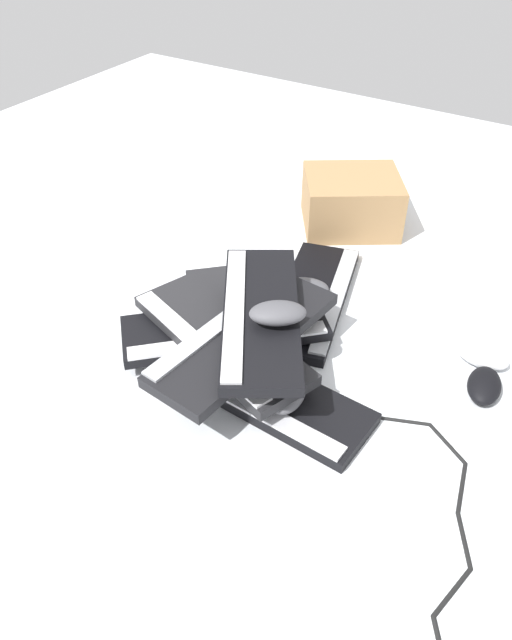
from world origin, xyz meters
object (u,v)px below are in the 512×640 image
keyboard_5 (244,337)px  keyboard_3 (225,329)px  mouse_4 (288,394)px  cardboard_box (351,202)px  keyboard_2 (313,298)px  keyboard_1 (264,393)px  mouse_2 (278,313)px  mouse_0 (482,356)px  keyboard_6 (259,314)px  keyboard_4 (220,338)px  mouse_1 (484,386)px  mouse_3 (305,288)px  keyboard_0 (231,324)px

keyboard_5 → keyboard_3: bearing=-32.2°
mouse_4 → keyboard_5: bearing=-119.4°
cardboard_box → keyboard_2: bearing=102.9°
keyboard_1 → mouse_4: (-0.06, 0.01, 0.04)m
mouse_2 → mouse_4: 0.15m
mouse_0 → cardboard_box: cardboard_box is taller
keyboard_6 → mouse_2: 0.07m
keyboard_4 → mouse_0: size_ratio=4.23×
keyboard_5 → mouse_0: (-0.41, -0.30, -0.08)m
keyboard_2 → keyboard_6: keyboard_6 is taller
keyboard_6 → mouse_4: size_ratio=4.11×
keyboard_3 → cardboard_box: bearing=-90.4°
cardboard_box → keyboard_5: bearing=97.1°
mouse_2 → mouse_1: bearing=-9.8°
mouse_4 → keyboard_3: bearing=-125.2°
keyboard_3 → keyboard_5: keyboard_5 is taller
keyboard_3 → mouse_3: bearing=-109.4°
keyboard_2 → mouse_0: (-0.40, -0.00, 0.01)m
mouse_2 → keyboard_3: bearing=133.1°
keyboard_1 → keyboard_3: (0.16, -0.09, 0.03)m
keyboard_4 → cardboard_box: (0.02, -0.67, 0.00)m
keyboard_3 → mouse_4: bearing=155.2°
mouse_3 → cardboard_box: (0.07, -0.40, 0.02)m
keyboard_4 → mouse_0: 0.56m
keyboard_0 → keyboard_3: size_ratio=1.00×
keyboard_0 → mouse_1: mouse_1 is taller
keyboard_6 → mouse_4: 0.17m
keyboard_0 → keyboard_4: bearing=113.5°
keyboard_1 → keyboard_6: keyboard_6 is taller
cardboard_box → keyboard_6: bearing=98.2°
keyboard_0 → keyboard_6: 0.18m
keyboard_3 → keyboard_4: keyboard_4 is taller
keyboard_1 → mouse_1: size_ratio=4.08×
keyboard_0 → mouse_2: mouse_2 is taller
keyboard_2 → cardboard_box: 0.39m
mouse_0 → mouse_2: size_ratio=1.00×
mouse_4 → keyboard_4: bearing=-112.9°
keyboard_1 → mouse_1: bearing=-145.8°
keyboard_0 → keyboard_6: keyboard_6 is taller
keyboard_5 → mouse_3: (0.01, -0.28, -0.05)m
keyboard_1 → mouse_2: bearing=-82.0°
keyboard_1 → mouse_3: 0.32m
keyboard_5 → keyboard_4: bearing=2.2°
mouse_2 → mouse_3: 0.28m
cardboard_box → mouse_2: bearing=102.5°
keyboard_0 → keyboard_5: size_ratio=0.93×
keyboard_3 → mouse_3: mouse_3 is taller
mouse_0 → cardboard_box: bearing=144.1°
keyboard_3 → keyboard_6: size_ratio=0.93×
cardboard_box → mouse_1: bearing=138.4°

